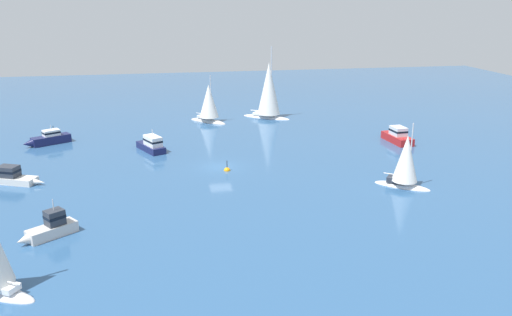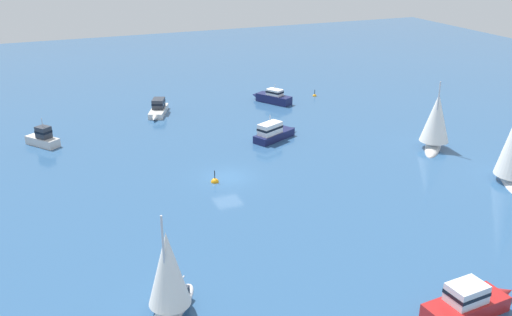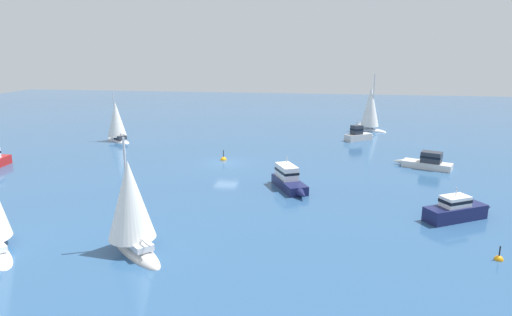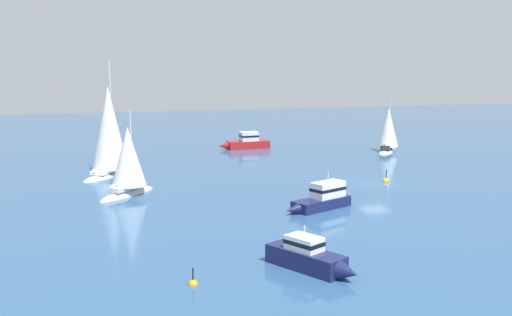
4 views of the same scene
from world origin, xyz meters
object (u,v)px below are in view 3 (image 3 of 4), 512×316
at_px(launch_1, 427,162).
at_px(sailboat, 117,123).
at_px(cabin_cruiser, 359,135).
at_px(powerboat_1, 289,180).
at_px(mooring_buoy, 224,160).
at_px(channel_buoy, 499,260).
at_px(sailboat_1, 131,210).
at_px(launch, 459,210).
at_px(sailboat_2, 370,110).

height_order(launch_1, sailboat, sailboat).
relative_size(cabin_cruiser, powerboat_1, 0.73).
distance_m(launch_1, mooring_buoy, 22.37).
relative_size(channel_buoy, mooring_buoy, 0.78).
xyz_separation_m(sailboat_1, mooring_buoy, (0.33, 24.00, -2.66)).
xyz_separation_m(sailboat_1, cabin_cruiser, (16.43, 37.99, -1.90)).
bearing_deg(sailboat, channel_buoy, -179.03).
height_order(launch, sailboat_2, sailboat_2).
bearing_deg(launch, launch_1, 56.89).
distance_m(launch, sailboat_2, 37.44).
relative_size(sailboat, channel_buoy, 6.03).
xyz_separation_m(launch_1, powerboat_1, (-14.00, -9.47, 0.15)).
xyz_separation_m(launch_1, mooring_buoy, (-22.36, 0.05, -0.68)).
distance_m(sailboat_1, channel_buoy, 22.83).
relative_size(sailboat, cabin_cruiser, 1.56).
distance_m(powerboat_1, channel_buoy, 18.59).
height_order(powerboat_1, channel_buoy, powerboat_1).
relative_size(launch, cabin_cruiser, 1.30).
height_order(launch_1, sailboat_2, sailboat_2).
bearing_deg(cabin_cruiser, launch, -116.23).
bearing_deg(mooring_buoy, sailboat_2, 50.57).
relative_size(sailboat, sailboat_1, 0.90).
xyz_separation_m(sailboat, cabin_cruiser, (33.06, 5.59, -1.68)).
bearing_deg(cabin_cruiser, channel_buoy, -117.22).
relative_size(launch, sailboat_1, 0.75).
distance_m(launch_1, powerboat_1, 16.90).
bearing_deg(powerboat_1, launch, 41.04).
bearing_deg(powerboat_1, mooring_buoy, -164.70).
distance_m(sailboat, mooring_buoy, 19.09).
bearing_deg(sailboat_2, powerboat_1, -75.89).
height_order(sailboat_1, mooring_buoy, sailboat_1).
xyz_separation_m(sailboat_1, sailboat_2, (18.46, 46.05, 0.57)).
height_order(sailboat_1, sailboat_2, sailboat_2).
xyz_separation_m(launch, launch_1, (0.74, 15.10, -0.06)).
bearing_deg(launch, channel_buoy, -114.93).
height_order(launch, cabin_cruiser, cabin_cruiser).
xyz_separation_m(launch, powerboat_1, (-13.26, 5.63, 0.09)).
height_order(sailboat_2, channel_buoy, sailboat_2).
bearing_deg(launch_1, channel_buoy, 112.71).
height_order(sailboat, mooring_buoy, sailboat).
relative_size(launch, launch_1, 0.95).
distance_m(sailboat, powerboat_1, 31.06).
distance_m(powerboat_1, sailboat_2, 33.14).
height_order(launch_1, sailboat_1, sailboat_1).
xyz_separation_m(launch_1, cabin_cruiser, (-6.26, 14.04, 0.08)).
xyz_separation_m(sailboat, sailboat_2, (35.09, 13.65, 0.79)).
bearing_deg(cabin_cruiser, sailboat_1, -150.34).
height_order(launch_1, powerboat_1, powerboat_1).
bearing_deg(mooring_buoy, launch, -35.03).
xyz_separation_m(launch_1, channel_buoy, (-0.12, -21.80, -0.67)).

